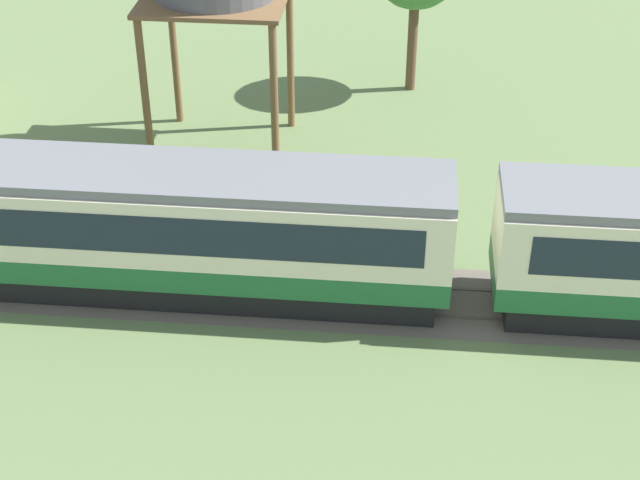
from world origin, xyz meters
TOP-DOWN VIEW (x-y plane):
  - passenger_train at (-8.97, 1.14)m, footprint 85.98×3.09m
  - railway_track at (-11.03, 1.14)m, footprint 161.60×3.60m

SIDE VIEW (x-z plane):
  - railway_track at x=-11.03m, z-range -0.01..0.03m
  - passenger_train at x=-8.97m, z-range 0.23..4.46m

